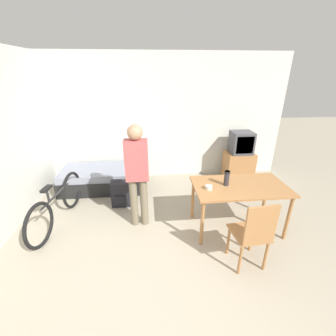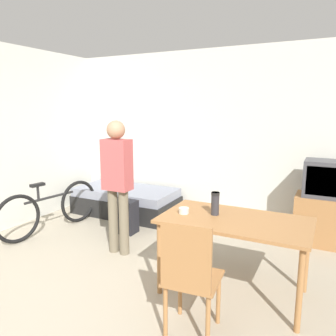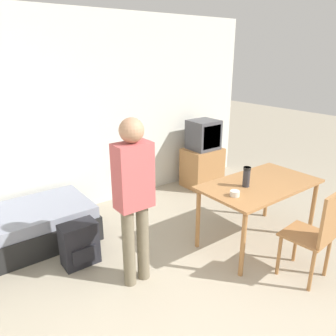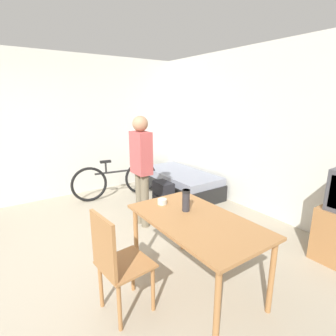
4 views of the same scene
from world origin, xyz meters
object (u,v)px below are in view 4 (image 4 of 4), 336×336
object	(u,v)px
daybed	(181,182)
thermos_flask	(186,199)
bicycle	(116,180)
person_standing	(141,164)
wooden_chair	(115,260)
mate_bowl	(162,201)
dining_table	(196,227)
backpack	(163,195)

from	to	relation	value
daybed	thermos_flask	world-z (taller)	thermos_flask
daybed	bicycle	distance (m)	1.30
daybed	person_standing	world-z (taller)	person_standing
daybed	thermos_flask	distance (m)	2.69
daybed	bicycle	world-z (taller)	bicycle
bicycle	person_standing	bearing A→B (deg)	-6.41
wooden_chair	person_standing	distance (m)	1.79
bicycle	mate_bowl	bearing A→B (deg)	-11.10
dining_table	person_standing	distance (m)	1.56
wooden_chair	backpack	world-z (taller)	wooden_chair
wooden_chair	thermos_flask	world-z (taller)	thermos_flask
thermos_flask	backpack	distance (m)	1.95
thermos_flask	backpack	xyz separation A→B (m)	(-1.65, 0.81, -0.65)
daybed	backpack	size ratio (longest dim) A/B	3.61
backpack	thermos_flask	bearing A→B (deg)	-26.18
person_standing	daybed	bearing A→B (deg)	120.66
thermos_flask	backpack	bearing A→B (deg)	153.82
daybed	wooden_chair	world-z (taller)	wooden_chair
wooden_chair	person_standing	world-z (taller)	person_standing
wooden_chair	person_standing	bearing A→B (deg)	143.39
dining_table	daybed	bearing A→B (deg)	145.71
person_standing	dining_table	bearing A→B (deg)	-9.09
bicycle	mate_bowl	world-z (taller)	mate_bowl
person_standing	backpack	bearing A→B (deg)	119.31
daybed	wooden_chair	distance (m)	3.24
daybed	backpack	distance (m)	0.86
daybed	mate_bowl	bearing A→B (deg)	-42.20
bicycle	mate_bowl	distance (m)	2.42
dining_table	bicycle	world-z (taller)	dining_table
dining_table	bicycle	bearing A→B (deg)	172.14
person_standing	backpack	world-z (taller)	person_standing
daybed	person_standing	size ratio (longest dim) A/B	1.05
mate_bowl	dining_table	bearing A→B (deg)	7.65
person_standing	backpack	size ratio (longest dim) A/B	3.44
dining_table	backpack	xyz separation A→B (m)	(-1.86, 0.84, -0.44)
wooden_chair	bicycle	distance (m)	2.96
person_standing	thermos_flask	distance (m)	1.33
thermos_flask	bicycle	bearing A→B (deg)	172.24
person_standing	thermos_flask	bearing A→B (deg)	-9.10
dining_table	mate_bowl	bearing A→B (deg)	-172.35
bicycle	thermos_flask	size ratio (longest dim) A/B	7.34
mate_bowl	bicycle	bearing A→B (deg)	168.90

